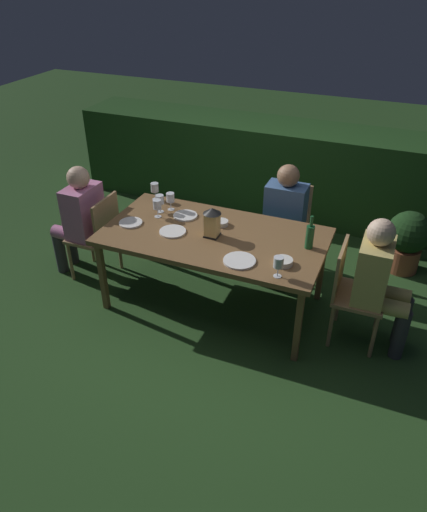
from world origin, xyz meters
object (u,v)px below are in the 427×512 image
at_px(person_in_mustard, 380,279).
at_px(plate_d, 185,216).
at_px(chair_head_near, 98,233).
at_px(lantern_centerpiece, 212,221).
at_px(plate_a, 173,232).
at_px(bowl_bread, 283,262).
at_px(potted_plant_by_hedge, 407,239).
at_px(person_in_pink, 79,216).
at_px(plate_c, 239,261).
at_px(wine_glass_b, 170,198).
at_px(person_in_blue, 283,218).
at_px(green_bottle_on_table, 310,236).
at_px(chair_side_right_b, 287,223).
at_px(wine_glass_a, 160,200).
at_px(wine_glass_c, 278,263).
at_px(bowl_olives, 221,223).
at_px(wine_glass_d, 157,205).
at_px(chair_head_far, 352,290).
at_px(plate_b, 131,223).
at_px(wine_glass_e, 155,188).
at_px(dining_table, 213,239).

height_order(person_in_mustard, plate_d, person_in_mustard).
distance_m(chair_head_near, lantern_centerpiece, 1.27).
relative_size(lantern_centerpiece, plate_a, 1.15).
xyz_separation_m(bowl_bread, potted_plant_by_hedge, (0.90, 1.49, -0.41)).
xyz_separation_m(person_in_pink, plate_c, (1.75, -0.32, 0.11)).
bearing_deg(wine_glass_b, person_in_blue, 23.50).
bearing_deg(person_in_blue, wine_glass_b, -156.50).
bearing_deg(person_in_blue, person_in_mustard, -36.01).
bearing_deg(plate_a, green_bottle_on_table, 9.59).
height_order(plate_a, plate_c, same).
bearing_deg(bowl_bread, chair_head_near, 173.08).
height_order(chair_head_near, chair_side_right_b, same).
bearing_deg(lantern_centerpiece, plate_a, -168.02).
height_order(wine_glass_a, wine_glass_c, same).
height_order(bowl_olives, potted_plant_by_hedge, bowl_olives).
relative_size(person_in_mustard, wine_glass_d, 6.80).
xyz_separation_m(chair_head_far, person_in_blue, (-0.77, 0.71, 0.15)).
relative_size(chair_head_far, wine_glass_d, 5.15).
bearing_deg(bowl_bread, bowl_olives, 148.95).
height_order(person_in_blue, plate_b, person_in_blue).
bearing_deg(potted_plant_by_hedge, lantern_centerpiece, -140.78).
xyz_separation_m(wine_glass_e, potted_plant_by_hedge, (2.37, 0.84, -0.50)).
bearing_deg(bowl_bread, person_in_blue, 104.83).
bearing_deg(plate_d, chair_head_far, -7.56).
bearing_deg(potted_plant_by_hedge, bowl_olives, -145.60).
xyz_separation_m(wine_glass_d, bowl_bread, (1.27, -0.33, -0.09)).
bearing_deg(person_in_mustard, dining_table, -180.00).
xyz_separation_m(dining_table, potted_plant_by_hedge, (1.58, 1.26, -0.33)).
bearing_deg(wine_glass_c, person_in_mustard, 29.31).
xyz_separation_m(lantern_centerpiece, plate_c, (0.35, -0.29, -0.14)).
xyz_separation_m(wine_glass_a, plate_d, (0.25, 0.01, -0.11)).
bearing_deg(plate_c, chair_head_far, 20.49).
xyz_separation_m(wine_glass_d, bowl_olives, (0.59, 0.08, -0.09)).
relative_size(dining_table, lantern_centerpiece, 7.23).
bearing_deg(wine_glass_d, wine_glass_c, -21.74).
height_order(wine_glass_b, bowl_olives, wine_glass_b).
bearing_deg(person_in_pink, wine_glass_b, 18.15).
bearing_deg(person_in_mustard, plate_d, 173.27).
distance_m(dining_table, chair_head_near, 1.22).
bearing_deg(person_in_mustard, plate_b, -177.33).
bearing_deg(wine_glass_b, chair_head_near, -156.97).
relative_size(bowl_bread, potted_plant_by_hedge, 0.23).
bearing_deg(potted_plant_by_hedge, chair_head_far, -106.55).
distance_m(chair_head_near, wine_glass_e, 0.70).
bearing_deg(plate_d, bowl_olives, -4.49).
height_order(wine_glass_b, plate_d, wine_glass_b).
bearing_deg(bowl_bread, wine_glass_e, 156.05).
height_order(wine_glass_b, wine_glass_e, same).
xyz_separation_m(person_in_mustard, green_bottle_on_table, (-0.60, 0.09, 0.21)).
bearing_deg(chair_head_far, potted_plant_by_hedge, 73.45).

